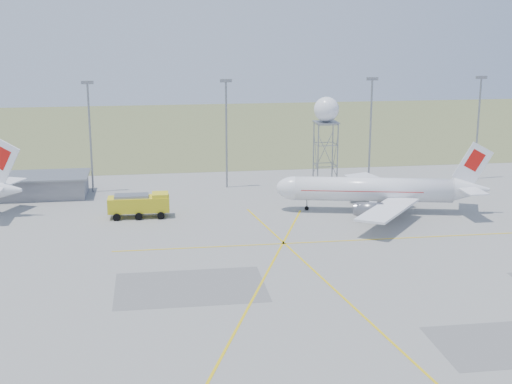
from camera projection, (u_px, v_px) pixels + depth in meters
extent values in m
plane|color=gray|center=(391.00, 329.00, 74.08)|extent=(400.00, 400.00, 0.00)
cube|color=#4F6135|center=(233.00, 128.00, 208.53)|extent=(400.00, 120.00, 0.03)
cube|color=gray|center=(36.00, 187.00, 128.64)|extent=(18.00, 9.00, 3.60)
cube|color=gray|center=(35.00, 176.00, 128.18)|extent=(19.00, 10.00, 0.30)
cylinder|color=gray|center=(90.00, 139.00, 130.05)|extent=(0.36, 0.36, 20.00)
cube|color=gray|center=(87.00, 82.00, 127.61)|extent=(2.20, 0.50, 0.60)
cylinder|color=gray|center=(226.00, 135.00, 133.64)|extent=(0.36, 0.36, 20.00)
cube|color=gray|center=(226.00, 81.00, 131.21)|extent=(2.20, 0.50, 0.60)
cylinder|color=gray|center=(370.00, 132.00, 137.67)|extent=(0.36, 0.36, 20.00)
cube|color=gray|center=(372.00, 79.00, 135.23)|extent=(2.20, 0.50, 0.60)
cylinder|color=gray|center=(478.00, 129.00, 140.83)|extent=(0.36, 0.36, 20.00)
cube|color=gray|center=(482.00, 77.00, 138.40)|extent=(2.20, 0.50, 0.60)
cylinder|color=white|center=(373.00, 189.00, 118.10)|extent=(26.15, 9.54, 3.99)
ellipsoid|color=white|center=(295.00, 188.00, 118.99)|extent=(7.09, 5.28, 3.99)
cube|color=black|center=(288.00, 185.00, 118.93)|extent=(1.95, 2.47, 0.97)
cone|color=white|center=(471.00, 189.00, 116.92)|extent=(6.70, 5.19, 3.99)
cube|color=white|center=(473.00, 164.00, 115.92)|extent=(6.29, 1.68, 7.49)
cube|color=red|center=(474.00, 160.00, 115.74)|extent=(3.42, 1.08, 3.84)
cube|color=white|center=(464.00, 182.00, 119.93)|extent=(4.31, 6.04, 0.18)
cube|color=white|center=(473.00, 191.00, 113.75)|extent=(4.31, 6.04, 0.18)
cube|color=white|center=(377.00, 183.00, 126.92)|extent=(8.35, 16.61, 0.36)
cube|color=white|center=(388.00, 210.00, 109.55)|extent=(13.68, 15.44, 0.36)
cylinder|color=slate|center=(364.00, 192.00, 124.21)|extent=(4.58, 3.15, 2.29)
cylinder|color=slate|center=(370.00, 209.00, 113.02)|extent=(4.58, 3.15, 2.29)
cube|color=red|center=(361.00, 189.00, 118.21)|extent=(20.32, 8.27, 0.12)
cylinder|color=black|center=(307.00, 208.00, 119.65)|extent=(0.83, 0.83, 0.90)
cube|color=black|center=(384.00, 209.00, 118.76)|extent=(2.28, 6.05, 0.90)
cylinder|color=gray|center=(385.00, 206.00, 118.65)|extent=(0.29, 0.29, 1.79)
cone|color=white|center=(3.00, 190.00, 115.23)|extent=(7.26, 5.65, 4.30)
cube|color=white|center=(0.00, 162.00, 114.15)|extent=(6.78, 1.87, 8.09)
cube|color=red|center=(1.00, 158.00, 113.96)|extent=(3.69, 1.20, 4.15)
cube|color=white|center=(8.00, 182.00, 118.48)|extent=(4.69, 6.54, 0.19)
cylinder|color=gray|center=(318.00, 156.00, 133.90)|extent=(0.23, 0.23, 12.26)
cylinder|color=gray|center=(338.00, 156.00, 134.44)|extent=(0.23, 0.23, 12.26)
cylinder|color=gray|center=(332.00, 152.00, 138.06)|extent=(0.23, 0.23, 12.26)
cylinder|color=gray|center=(313.00, 153.00, 137.52)|extent=(0.23, 0.23, 12.26)
cube|color=gray|center=(326.00, 122.00, 134.52)|extent=(4.37, 4.37, 0.24)
sphere|color=white|center=(326.00, 109.00, 133.93)|extent=(4.72, 4.72, 4.72)
cube|color=gold|center=(139.00, 204.00, 115.07)|extent=(9.87, 3.41, 2.40)
cube|color=gold|center=(160.00, 198.00, 115.29)|extent=(2.66, 3.09, 1.53)
cube|color=black|center=(165.00, 197.00, 115.37)|extent=(0.15, 2.84, 1.09)
cube|color=gray|center=(132.00, 196.00, 114.59)|extent=(5.50, 2.69, 0.44)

